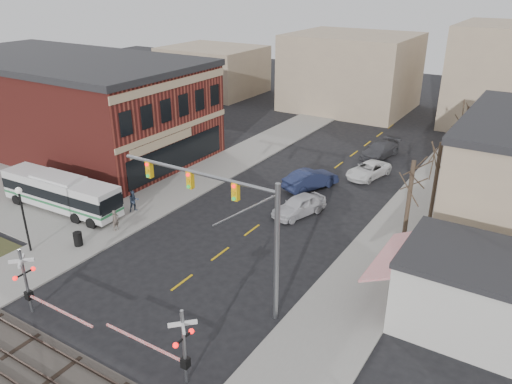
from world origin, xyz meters
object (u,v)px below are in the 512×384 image
Objects in this scene: transit_bus at (61,192)px; car_b at (311,179)px; pedestrian_far at (134,201)px; car_d at (380,150)px; pedestrian_near at (115,220)px; car_a at (299,205)px; car_c at (368,170)px; street_lamp at (22,207)px; traffic_signal_mast at (231,212)px; rr_crossing_east at (177,344)px; trash_bin at (78,239)px; rr_crossing_west at (31,284)px.

transit_bus reaches higher than car_b.
pedestrian_far reaches higher than car_b.
car_b is 0.98× the size of car_d.
car_d is at bearing -18.68° from pedestrian_near.
transit_bus is 18.73m from car_a.
car_a is 10.55m from car_c.
car_b is 11.44m from car_d.
car_b is (11.24, 19.91, -2.57)m from street_lamp.
car_c is at bearing 90.48° from traffic_signal_mast.
car_d is at bearing 93.93° from rr_crossing_east.
pedestrian_near is at bearing 82.78° from car_b.
transit_bus reaches higher than pedestrian_far.
car_d reaches higher than trash_bin.
pedestrian_near is at bearing 146.67° from rr_crossing_east.
pedestrian_far is at bearing 140.79° from rr_crossing_east.
transit_bus is 6.24m from pedestrian_near.
rr_crossing_west is 1.08× the size of car_b.
street_lamp is at bearing -112.73° from car_a.
car_c is at bearing 61.56° from trash_bin.
car_c is 21.32m from pedestrian_far.
pedestrian_near is at bearing 62.23° from street_lamp.
rr_crossing_west is at bearing -141.80° from traffic_signal_mast.
transit_bus is at bearing 171.39° from traffic_signal_mast.
trash_bin is 26.04m from car_c.
trash_bin is at bearing 85.73° from car_b.
traffic_signal_mast is 10.50× the size of trash_bin.
rr_crossing_west reaches higher than car_a.
car_c is (18.06, 19.66, -0.91)m from transit_bus.
street_lamp reaches higher than car_b.
traffic_signal_mast reaches higher than car_c.
pedestrian_near is 0.91× the size of pedestrian_far.
rr_crossing_east is at bearing -61.73° from car_a.
car_a is 2.74× the size of pedestrian_far.
trash_bin is at bearing 157.39° from rr_crossing_east.
pedestrian_far reaches higher than pedestrian_near.
car_a is (16.26, 9.26, -0.80)m from transit_bus.
transit_bus is 1.06× the size of traffic_signal_mast.
pedestrian_far is (-13.19, 5.53, -4.78)m from traffic_signal_mast.
transit_bus is 2.12× the size of car_b.
car_b reaches higher than car_a.
car_c is (14.59, 25.11, -2.73)m from street_lamp.
pedestrian_near is (-3.48, 9.24, -1.06)m from rr_crossing_west.
pedestrian_near is (-13.28, 8.73, -1.06)m from rr_crossing_east.
transit_bus is 2.22× the size of car_c.
rr_crossing_west is 19.92m from car_a.
car_b is 1.05× the size of car_c.
street_lamp reaches higher than pedestrian_near.
street_lamp is at bearing -57.56° from transit_bus.
street_lamp reaches higher than trash_bin.
rr_crossing_east is 3.26× the size of pedestrian_far.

